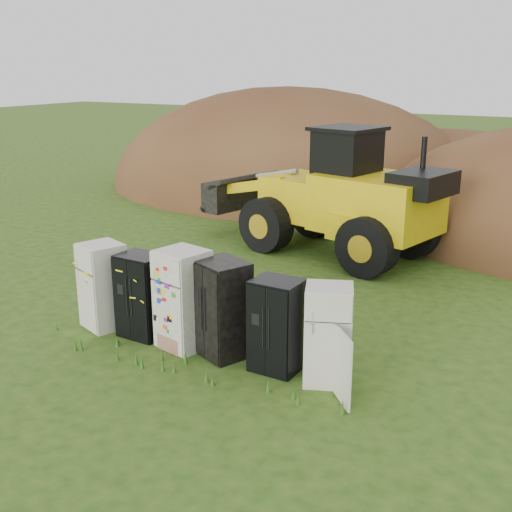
{
  "coord_description": "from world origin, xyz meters",
  "views": [
    {
      "loc": [
        6.09,
        -9.09,
        5.14
      ],
      "look_at": [
        -0.07,
        2.0,
        1.31
      ],
      "focal_mm": 45.0,
      "sensor_mm": 36.0,
      "label": 1
    }
  ],
  "objects_px": {
    "fridge_leftmost": "(103,286)",
    "fridge_black_right": "(277,325)",
    "fridge_dark_mid": "(222,309)",
    "fridge_open_door": "(328,335)",
    "fridge_sticker": "(183,299)",
    "fridge_black_side": "(142,295)",
    "wheel_loader": "(319,189)"
  },
  "relations": [
    {
      "from": "fridge_leftmost",
      "to": "fridge_black_right",
      "type": "height_order",
      "value": "fridge_leftmost"
    },
    {
      "from": "fridge_dark_mid",
      "to": "fridge_open_door",
      "type": "relative_size",
      "value": 1.06
    },
    {
      "from": "fridge_sticker",
      "to": "fridge_open_door",
      "type": "relative_size",
      "value": 1.12
    },
    {
      "from": "fridge_dark_mid",
      "to": "fridge_open_door",
      "type": "xyz_separation_m",
      "value": [
        2.08,
        -0.04,
        -0.05
      ]
    },
    {
      "from": "fridge_dark_mid",
      "to": "fridge_open_door",
      "type": "distance_m",
      "value": 2.08
    },
    {
      "from": "fridge_dark_mid",
      "to": "fridge_black_side",
      "type": "bearing_deg",
      "value": -155.8
    },
    {
      "from": "fridge_sticker",
      "to": "fridge_black_side",
      "type": "bearing_deg",
      "value": -168.72
    },
    {
      "from": "fridge_dark_mid",
      "to": "fridge_leftmost",
      "type": "bearing_deg",
      "value": -155.17
    },
    {
      "from": "fridge_black_right",
      "to": "fridge_open_door",
      "type": "bearing_deg",
      "value": 2.42
    },
    {
      "from": "fridge_black_side",
      "to": "wheel_loader",
      "type": "distance_m",
      "value": 7.33
    },
    {
      "from": "fridge_dark_mid",
      "to": "wheel_loader",
      "type": "relative_size",
      "value": 0.24
    },
    {
      "from": "fridge_sticker",
      "to": "fridge_leftmost",
      "type": "bearing_deg",
      "value": -166.66
    },
    {
      "from": "fridge_open_door",
      "to": "wheel_loader",
      "type": "xyz_separation_m",
      "value": [
        -3.37,
        7.28,
        0.92
      ]
    },
    {
      "from": "fridge_black_right",
      "to": "wheel_loader",
      "type": "height_order",
      "value": "wheel_loader"
    },
    {
      "from": "fridge_black_side",
      "to": "fridge_sticker",
      "type": "height_order",
      "value": "fridge_sticker"
    },
    {
      "from": "fridge_black_right",
      "to": "fridge_open_door",
      "type": "height_order",
      "value": "fridge_open_door"
    },
    {
      "from": "fridge_leftmost",
      "to": "wheel_loader",
      "type": "distance_m",
      "value": 7.49
    },
    {
      "from": "fridge_black_right",
      "to": "fridge_open_door",
      "type": "xyz_separation_m",
      "value": [
        0.94,
        0.01,
        0.02
      ]
    },
    {
      "from": "fridge_black_side",
      "to": "wheel_loader",
      "type": "xyz_separation_m",
      "value": [
        0.53,
        7.25,
        0.94
      ]
    },
    {
      "from": "fridge_leftmost",
      "to": "fridge_open_door",
      "type": "bearing_deg",
      "value": 20.52
    },
    {
      "from": "fridge_leftmost",
      "to": "fridge_black_right",
      "type": "bearing_deg",
      "value": 20.39
    },
    {
      "from": "fridge_sticker",
      "to": "fridge_open_door",
      "type": "bearing_deg",
      "value": 13.46
    },
    {
      "from": "fridge_sticker",
      "to": "fridge_black_right",
      "type": "relative_size",
      "value": 1.15
    },
    {
      "from": "fridge_leftmost",
      "to": "fridge_dark_mid",
      "type": "bearing_deg",
      "value": 21.41
    },
    {
      "from": "fridge_leftmost",
      "to": "fridge_dark_mid",
      "type": "height_order",
      "value": "fridge_dark_mid"
    },
    {
      "from": "fridge_leftmost",
      "to": "fridge_black_side",
      "type": "xyz_separation_m",
      "value": [
        0.95,
        0.04,
        -0.05
      ]
    },
    {
      "from": "fridge_leftmost",
      "to": "fridge_open_door",
      "type": "height_order",
      "value": "fridge_leftmost"
    },
    {
      "from": "fridge_black_right",
      "to": "wheel_loader",
      "type": "distance_m",
      "value": 7.74
    },
    {
      "from": "fridge_sticker",
      "to": "fridge_black_right",
      "type": "distance_m",
      "value": 1.96
    },
    {
      "from": "fridge_black_right",
      "to": "wheel_loader",
      "type": "xyz_separation_m",
      "value": [
        -2.43,
        7.29,
        0.95
      ]
    },
    {
      "from": "fridge_open_door",
      "to": "fridge_leftmost",
      "type": "bearing_deg",
      "value": 158.42
    },
    {
      "from": "fridge_leftmost",
      "to": "fridge_black_side",
      "type": "bearing_deg",
      "value": 22.62
    }
  ]
}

